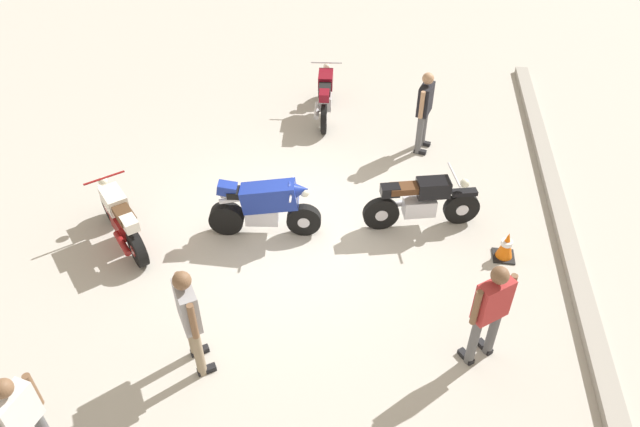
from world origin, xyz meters
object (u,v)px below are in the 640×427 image
Objects in this scene: traffic_cone at (506,245)px; motorcycle_black_cruiser at (422,202)px; person_in_black_shirt at (425,107)px; person_in_gray_shirt at (189,314)px; person_in_white_shirt at (21,419)px; motorcycle_blue_sportbike at (265,206)px; motorcycle_maroon_cruiser at (325,95)px; motorcycle_cream_vintage at (121,219)px; person_in_red_shirt at (491,309)px.

motorcycle_black_cruiser is at bearing -114.35° from traffic_cone.
traffic_cone is at bearing -50.67° from person_in_black_shirt.
person_in_white_shirt is (1.65, -1.43, -0.11)m from person_in_gray_shirt.
motorcycle_blue_sportbike is at bearing -99.03° from person_in_white_shirt.
traffic_cone is (0.05, 4.09, -0.33)m from motorcycle_blue_sportbike.
motorcycle_black_cruiser is 2.73m from motorcycle_blue_sportbike.
person_in_gray_shirt is (3.46, -3.01, 0.51)m from motorcycle_black_cruiser.
person_in_gray_shirt is at bearing 168.10° from motorcycle_maroon_cruiser.
motorcycle_black_cruiser is 4.22m from motorcycle_maroon_cruiser.
person_in_black_shirt is at bearing -122.03° from motorcycle_maroon_cruiser.
person_in_black_shirt is (-3.67, 5.01, 0.51)m from motorcycle_cream_vintage.
person_in_red_shirt is (-2.33, 5.31, 0.09)m from person_in_white_shirt.
person_in_red_shirt is (1.63, 5.90, 0.53)m from motorcycle_cream_vintage.
traffic_cone is at bearing -38.61° from motorcycle_black_cruiser.
motorcycle_cream_vintage is 2.92× the size of traffic_cone.
person_in_red_shirt reaches higher than motorcycle_blue_sportbike.
motorcycle_black_cruiser is 1.59m from traffic_cone.
person_in_white_shirt is at bearing -117.76° from motorcycle_blue_sportbike.
motorcycle_maroon_cruiser is 7.13m from person_in_gray_shirt.
motorcycle_black_cruiser is at bearing 6.20° from motorcycle_blue_sportbike.
person_in_red_shirt is at bearing -38.15° from motorcycle_blue_sportbike.
motorcycle_blue_sportbike is at bearing -90.74° from traffic_cone.
motorcycle_black_cruiser is 2.56m from person_in_black_shirt.
person_in_gray_shirt is at bearing -145.28° from motorcycle_black_cruiser.
motorcycle_cream_vintage is (0.57, -2.37, -0.11)m from motorcycle_blue_sportbike.
person_in_red_shirt reaches higher than motorcycle_cream_vintage.
person_in_gray_shirt is (2.30, 2.02, 0.55)m from motorcycle_cream_vintage.
motorcycle_blue_sportbike is 1.26× the size of motorcycle_cream_vintage.
motorcycle_maroon_cruiser is (-4.76, 2.83, 0.03)m from motorcycle_cream_vintage.
person_in_black_shirt is at bearing 30.67° from person_in_gray_shirt.
person_in_red_shirt is at bearing -14.62° from traffic_cone.
motorcycle_cream_vintage is 0.89× the size of person_in_black_shirt.
motorcycle_maroon_cruiser is 2.48m from person_in_black_shirt.
motorcycle_blue_sportbike is (0.59, -2.67, 0.07)m from motorcycle_black_cruiser.
person_in_black_shirt reaches higher than motorcycle_cream_vintage.
motorcycle_black_cruiser is 0.98× the size of motorcycle_maroon_cruiser.
motorcycle_cream_vintage is at bearing 36.84° from person_in_red_shirt.
motorcycle_blue_sportbike is 1.20× the size of person_in_white_shirt.
motorcycle_cream_vintage is 0.87× the size of person_in_gray_shirt.
person_in_gray_shirt is 1.02× the size of person_in_red_shirt.
person_in_gray_shirt is at bearing -57.58° from traffic_cone.
person_in_black_shirt is at bearing 76.25° from motorcycle_black_cruiser.
motorcycle_black_cruiser reaches higher than traffic_cone.
person_in_white_shirt is at bearing -163.65° from person_in_gray_shirt.
person_in_white_shirt is 5.80m from person_in_red_shirt.
motorcycle_black_cruiser is at bearing -118.58° from person_in_white_shirt.
traffic_cone is at bearing -144.88° from motorcycle_maroon_cruiser.
motorcycle_cream_vintage is (1.16, -5.03, -0.03)m from motorcycle_black_cruiser.
motorcycle_blue_sportbike is 1.10× the size of person_in_gray_shirt.
person_in_gray_shirt is 2.19m from person_in_white_shirt.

